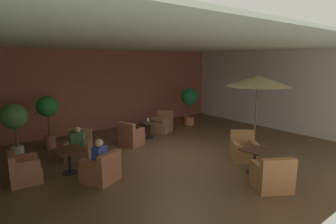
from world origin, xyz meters
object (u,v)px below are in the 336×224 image
Objects in this scene: potted_tree_mid_left at (189,100)px; iced_drink_cup at (148,120)px; armchair_mid_center_north at (272,177)px; patron_by_window at (78,138)px; armchair_front_left_east at (162,124)px; armchair_front_right_north at (79,149)px; cafe_table_mid_center at (255,156)px; armchair_front_right_east at (24,171)px; potted_tree_left_corner at (48,111)px; patron_blue_shirt at (99,154)px; cafe_table_front_left at (149,126)px; armchair_mid_center_east at (244,150)px; armchair_front_left_north at (131,137)px; cafe_table_front_right at (69,155)px; armchair_front_right_south at (101,170)px; patio_umbrella_tall_red at (258,81)px; potted_tree_mid_right at (14,120)px.

potted_tree_mid_left is 16.13× the size of iced_drink_cup.
armchair_mid_center_north is 5.68m from patron_by_window.
armchair_front_right_north is (-4.03, -1.00, -0.01)m from armchair_front_left_east.
armchair_front_left_east is 1.37× the size of cafe_table_mid_center.
armchair_front_right_east is 5.03m from iced_drink_cup.
potted_tree_left_corner reaches higher than patron_blue_shirt.
cafe_table_front_left is 0.65× the size of armchair_front_right_north.
armchair_front_left_east is 0.93× the size of armchair_front_right_north.
armchair_mid_center_east is 5.16m from patron_by_window.
armchair_front_left_north reaches higher than cafe_table_front_right.
potted_tree_left_corner is at bearing 94.63° from armchair_front_right_south.
iced_drink_cup is (-0.97, -0.32, 0.40)m from armchair_front_left_east.
armchair_front_right_south is 0.55× the size of potted_tree_left_corner.
armchair_front_right_north is at bearing -167.59° from potted_tree_mid_left.
armchair_front_right_south is 1.63× the size of patron_by_window.
patron_blue_shirt is (-4.15, 1.33, 0.42)m from armchair_mid_center_east.
armchair_front_left_north is at bearing -31.67° from potted_tree_left_corner.
armchair_mid_center_east is (1.13, 1.65, -0.00)m from armchair_mid_center_north.
cafe_table_front_left is at bearing 10.30° from armchair_front_right_north.
armchair_mid_center_north is at bearing -44.58° from patron_blue_shirt.
potted_tree_mid_left is (2.47, 5.35, 0.71)m from cafe_table_mid_center.
armchair_front_left_east is at bearing 14.39° from patron_by_window.
armchair_front_right_east is at bearing 157.07° from armchair_mid_center_east.
armchair_front_right_north is at bearing 86.04° from armchair_front_right_south.
patio_umbrella_tall_red is at bearing -13.22° from armchair_front_right_east.
cafe_table_front_right is 1.08× the size of patron_blue_shirt.
armchair_front_right_north is at bearing 120.32° from armchair_mid_center_north.
cafe_table_front_left is 1.07× the size of patron_by_window.
armchair_front_left_north is 1.20× the size of cafe_table_front_right.
iced_drink_cup is at bearing 71.41° from cafe_table_front_left.
potted_tree_mid_left reaches higher than cafe_table_front_right.
patron_blue_shirt is at bearing -135.43° from armchair_front_left_north.
cafe_table_front_left is at bearing 16.34° from armchair_front_right_east.
armchair_mid_center_east is at bearing -22.93° from armchair_front_right_east.
armchair_front_right_north is at bearing -37.21° from potted_tree_mid_right.
armchair_front_right_south is 6.10m from patio_umbrella_tall_red.
patron_blue_shirt is (-0.02, 0.04, 0.43)m from armchair_front_right_south.
armchair_front_right_north reaches higher than cafe_table_front_right.
patio_umbrella_tall_red is at bearing -35.05° from potted_tree_left_corner.
armchair_front_right_east is at bearing -154.69° from patron_by_window.
cafe_table_mid_center is 4.15m from patron_blue_shirt.
cafe_table_front_left is 4.63m from cafe_table_mid_center.
patron_by_window reaches higher than cafe_table_front_left.
armchair_front_right_east is 6.20m from armchair_mid_center_east.
armchair_front_left_east reaches higher than cafe_table_front_right.
armchair_mid_center_north is 0.61× the size of potted_tree_mid_right.
patio_umbrella_tall_red is at bearing -94.28° from potted_tree_mid_left.
cafe_table_front_right is (-2.59, -1.13, 0.20)m from armchair_front_left_north.
armchair_front_left_north is (-1.04, -0.37, -0.19)m from cafe_table_front_left.
cafe_table_front_right is 0.74× the size of armchair_mid_center_east.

